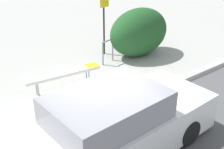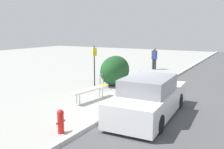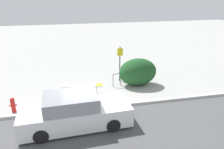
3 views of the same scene
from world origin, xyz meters
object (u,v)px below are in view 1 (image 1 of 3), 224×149
(bike_rack, at_px, (108,49))
(sign_post, at_px, (104,17))
(parked_car_near, at_px, (113,128))
(bench, at_px, (63,74))

(bike_rack, height_order, sign_post, sign_post)
(sign_post, height_order, parked_car_near, sign_post)
(sign_post, xyz_separation_m, parked_car_near, (-3.10, -4.48, -0.71))
(bench, bearing_deg, sign_post, 37.11)
(bench, bearing_deg, parked_car_near, -93.52)
(sign_post, relative_size, parked_car_near, 0.49)
(bench, distance_m, bike_rack, 2.25)
(sign_post, distance_m, parked_car_near, 5.49)
(bike_rack, bearing_deg, parked_car_near, -125.88)
(bike_rack, xyz_separation_m, sign_post, (0.36, 0.69, 0.88))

